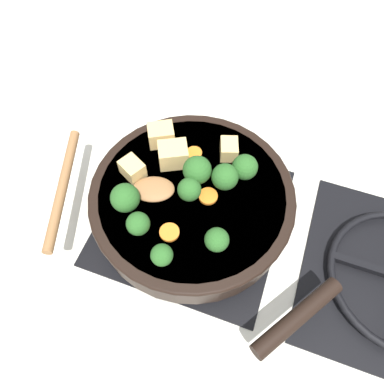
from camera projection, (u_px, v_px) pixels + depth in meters
The scene contains 19 objects.
ground_plane at pixel (192, 217), 0.68m from camera, with size 2.40×2.40×0.00m, color silver.
front_burner_grate at pixel (192, 213), 0.67m from camera, with size 0.31×0.31×0.03m.
skillet_pan at pixel (193, 201), 0.62m from camera, with size 0.37×0.42×0.06m.
wooden_spoon at pixel (103, 188), 0.60m from camera, with size 0.22×0.22×0.02m.
tofu_cube_center_large at pixel (173, 155), 0.62m from camera, with size 0.05×0.04×0.04m, color #DBB770.
tofu_cube_near_handle at pixel (133, 168), 0.61m from camera, with size 0.04×0.03×0.03m, color #DBB770.
tofu_cube_east_chunk at pixel (229, 149), 0.63m from camera, with size 0.04×0.03×0.03m, color #DBB770.
tofu_cube_west_chunk at pixel (161, 135), 0.64m from camera, with size 0.04×0.03×0.03m, color #DBB770.
broccoli_floret_near_spoon at pixel (245, 167), 0.59m from camera, with size 0.04×0.04×0.05m.
broccoli_floret_center_top at pixel (138, 224), 0.55m from camera, with size 0.04×0.04×0.04m.
broccoli_floret_east_rim at pixel (125, 198), 0.56m from camera, with size 0.05×0.05×0.05m.
broccoli_floret_west_rim at pixel (192, 191), 0.57m from camera, with size 0.04×0.04×0.04m.
broccoli_floret_north_edge at pixel (159, 254), 0.52m from camera, with size 0.03×0.03×0.04m.
broccoli_floret_south_cluster at pixel (194, 169), 0.59m from camera, with size 0.05×0.05×0.05m.
broccoli_floret_mid_floret at pixel (217, 240), 0.53m from camera, with size 0.04×0.04×0.04m.
broccoli_floret_small_inner at pixel (225, 177), 0.58m from camera, with size 0.04×0.04×0.05m.
carrot_slice_orange_thin at pixel (207, 198), 0.59m from camera, with size 0.03×0.03×0.01m, color orange.
carrot_slice_near_center at pixel (169, 232), 0.56m from camera, with size 0.03×0.03×0.01m, color orange.
carrot_slice_edge_slice at pixel (194, 153), 0.64m from camera, with size 0.03×0.03×0.01m, color orange.
Camera 1 is at (0.29, 0.11, 0.60)m, focal length 35.00 mm.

